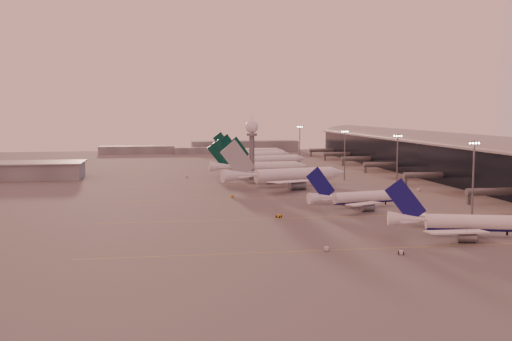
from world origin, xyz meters
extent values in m
plane|color=#514E4E|center=(0.00, 0.00, 0.00)|extent=(700.00, 700.00, 0.00)
cube|color=gold|center=(30.00, -35.00, 0.01)|extent=(180.00, 0.25, 0.02)
cube|color=gold|center=(30.00, 10.00, 0.01)|extent=(180.00, 0.25, 0.02)
cube|color=gold|center=(30.00, 55.00, 0.01)|extent=(180.00, 0.25, 0.02)
cube|color=gold|center=(30.00, 100.00, 0.01)|extent=(180.00, 0.25, 0.02)
cube|color=gold|center=(30.00, 150.00, 0.01)|extent=(180.00, 0.25, 0.02)
cube|color=black|center=(108.00, 110.00, 9.00)|extent=(36.00, 360.00, 18.00)
cylinder|color=slate|center=(108.00, 110.00, 18.00)|extent=(10.08, 360.00, 10.08)
cube|color=slate|center=(108.00, 110.00, 18.20)|extent=(40.00, 362.00, 0.80)
cylinder|color=slate|center=(82.00, 28.00, 4.50)|extent=(22.00, 2.80, 2.80)
cube|color=slate|center=(72.00, 28.00, 2.20)|extent=(1.20, 1.20, 4.40)
cylinder|color=slate|center=(82.00, 86.00, 4.50)|extent=(22.00, 2.80, 2.80)
cube|color=slate|center=(72.00, 86.00, 2.20)|extent=(1.20, 1.20, 4.40)
cylinder|color=slate|center=(82.00, 142.00, 4.50)|extent=(22.00, 2.80, 2.80)
cube|color=slate|center=(72.00, 142.00, 2.20)|extent=(1.20, 1.20, 4.40)
cylinder|color=slate|center=(82.00, 184.00, 4.50)|extent=(22.00, 2.80, 2.80)
cube|color=slate|center=(72.00, 184.00, 2.20)|extent=(1.20, 1.20, 4.40)
cylinder|color=slate|center=(82.00, 226.00, 4.50)|extent=(22.00, 2.80, 2.80)
cube|color=slate|center=(72.00, 226.00, 2.20)|extent=(1.20, 1.20, 4.40)
cylinder|color=slate|center=(82.00, 266.00, 4.50)|extent=(22.00, 2.80, 2.80)
cube|color=slate|center=(72.00, 266.00, 2.20)|extent=(1.20, 1.20, 4.40)
cube|color=slate|center=(-120.00, 140.00, 4.00)|extent=(80.00, 25.00, 8.00)
cube|color=slate|center=(-120.00, 140.00, 8.20)|extent=(82.00, 27.00, 0.60)
cylinder|color=slate|center=(5.00, 120.00, 11.00)|extent=(2.60, 2.60, 22.00)
cylinder|color=slate|center=(5.00, 120.00, 22.50)|extent=(5.20, 5.20, 1.20)
sphere|color=white|center=(5.00, 120.00, 26.40)|extent=(6.40, 6.40, 6.40)
cylinder|color=slate|center=(5.00, 120.00, 30.10)|extent=(0.16, 0.16, 2.00)
cylinder|color=slate|center=(58.00, 0.00, 12.50)|extent=(0.56, 0.56, 25.00)
cube|color=slate|center=(58.00, 0.00, 24.50)|extent=(3.60, 0.25, 0.25)
sphere|color=#FFEABF|center=(56.50, 0.00, 24.10)|extent=(0.56, 0.56, 0.56)
sphere|color=#FFEABF|center=(57.50, 0.00, 24.10)|extent=(0.56, 0.56, 0.56)
sphere|color=#FFEABF|center=(58.50, 0.00, 24.10)|extent=(0.56, 0.56, 0.56)
sphere|color=#FFEABF|center=(59.50, 0.00, 24.10)|extent=(0.56, 0.56, 0.56)
cylinder|color=slate|center=(55.00, 55.00, 12.50)|extent=(0.56, 0.56, 25.00)
cube|color=slate|center=(55.00, 55.00, 24.50)|extent=(3.60, 0.25, 0.25)
sphere|color=#FFEABF|center=(53.50, 55.00, 24.10)|extent=(0.56, 0.56, 0.56)
sphere|color=#FFEABF|center=(54.50, 55.00, 24.10)|extent=(0.56, 0.56, 0.56)
sphere|color=#FFEABF|center=(55.50, 55.00, 24.10)|extent=(0.56, 0.56, 0.56)
sphere|color=#FFEABF|center=(56.50, 55.00, 24.10)|extent=(0.56, 0.56, 0.56)
cylinder|color=slate|center=(50.00, 110.00, 12.50)|extent=(0.56, 0.56, 25.00)
cube|color=slate|center=(50.00, 110.00, 24.50)|extent=(3.60, 0.25, 0.25)
sphere|color=#FFEABF|center=(48.50, 110.00, 24.10)|extent=(0.56, 0.56, 0.56)
sphere|color=#FFEABF|center=(49.50, 110.00, 24.10)|extent=(0.56, 0.56, 0.56)
sphere|color=#FFEABF|center=(50.50, 110.00, 24.10)|extent=(0.56, 0.56, 0.56)
sphere|color=#FFEABF|center=(51.50, 110.00, 24.10)|extent=(0.56, 0.56, 0.56)
cylinder|color=slate|center=(48.00, 200.00, 12.50)|extent=(0.56, 0.56, 25.00)
cube|color=slate|center=(48.00, 200.00, 24.50)|extent=(3.60, 0.25, 0.25)
sphere|color=#FFEABF|center=(46.50, 200.00, 24.10)|extent=(0.56, 0.56, 0.56)
sphere|color=#FFEABF|center=(47.50, 200.00, 24.10)|extent=(0.56, 0.56, 0.56)
sphere|color=#FFEABF|center=(48.50, 200.00, 24.10)|extent=(0.56, 0.56, 0.56)
sphere|color=#FFEABF|center=(49.50, 200.00, 24.10)|extent=(0.56, 0.56, 0.56)
cube|color=slate|center=(-60.00, 320.00, 3.00)|extent=(60.00, 18.00, 6.00)
cube|color=slate|center=(30.00, 330.00, 4.50)|extent=(90.00, 20.00, 9.00)
cube|color=slate|center=(-10.00, 310.00, 2.50)|extent=(40.00, 15.00, 5.00)
cylinder|color=white|center=(44.03, -25.43, 3.40)|extent=(24.70, 10.65, 4.17)
cylinder|color=navy|center=(44.03, -25.43, 2.46)|extent=(23.91, 9.40, 3.00)
cone|color=white|center=(27.31, -20.71, 3.92)|extent=(11.01, 6.80, 4.17)
cube|color=white|center=(35.46, -33.67, 2.67)|extent=(18.18, 7.77, 1.31)
cylinder|color=gray|center=(38.99, -32.14, 0.77)|extent=(5.30, 3.89, 2.71)
cube|color=gray|center=(38.99, -32.14, 1.94)|extent=(0.39, 0.35, 1.67)
cube|color=white|center=(41.03, -13.92, 2.67)|extent=(15.63, 15.21, 1.31)
cylinder|color=gray|center=(43.24, -17.07, 0.77)|extent=(5.30, 3.89, 2.71)
cube|color=gray|center=(43.24, -17.07, 1.94)|extent=(0.39, 0.35, 1.67)
cube|color=navy|center=(26.81, -20.57, 9.08)|extent=(11.11, 3.47, 12.42)
cube|color=white|center=(26.05, -25.28, 4.03)|extent=(4.98, 2.59, 0.27)
cube|color=white|center=(28.62, -16.16, 4.03)|extent=(4.72, 4.48, 0.27)
cylinder|color=black|center=(52.98, -27.95, 0.55)|extent=(0.55, 0.55, 1.10)
cylinder|color=black|center=(42.78, -22.57, 0.60)|extent=(1.31, 0.86, 1.21)
cylinder|color=black|center=(41.47, -27.21, 0.60)|extent=(1.31, 0.86, 1.21)
cylinder|color=white|center=(31.42, 26.74, 3.26)|extent=(23.82, 8.52, 4.00)
cylinder|color=navy|center=(31.42, 26.74, 2.36)|extent=(23.14, 7.33, 2.88)
cone|color=white|center=(45.17, 29.48, 3.26)|extent=(5.24, 4.81, 4.00)
cone|color=white|center=(15.07, 23.48, 3.76)|extent=(10.44, 5.85, 4.00)
cube|color=white|center=(27.69, 15.96, 2.56)|extent=(15.65, 13.81, 1.26)
cylinder|color=gray|center=(30.04, 18.80, 0.74)|extent=(4.97, 3.44, 2.60)
cube|color=gray|center=(30.04, 18.80, 1.86)|extent=(0.36, 0.32, 1.60)
cube|color=white|center=(23.84, 35.26, 2.56)|extent=(17.41, 8.66, 1.26)
cylinder|color=gray|center=(27.10, 33.54, 0.74)|extent=(4.97, 3.44, 2.60)
cube|color=gray|center=(27.10, 33.54, 1.86)|extent=(0.36, 0.32, 1.60)
cube|color=navy|center=(14.59, 23.38, 8.71)|extent=(10.84, 2.51, 11.92)
cube|color=white|center=(15.99, 19.03, 3.86)|extent=(4.65, 4.11, 0.26)
cube|color=white|center=(14.21, 27.94, 3.86)|extent=(4.83, 2.80, 0.26)
cylinder|color=black|center=(40.17, 28.49, 0.53)|extent=(0.53, 0.53, 1.05)
cylinder|color=black|center=(29.11, 28.64, 0.58)|extent=(1.24, 0.74, 1.16)
cylinder|color=black|center=(30.02, 24.10, 0.58)|extent=(1.24, 0.74, 1.16)
cylinder|color=white|center=(20.10, 90.00, 4.10)|extent=(38.14, 15.28, 5.92)
cylinder|color=white|center=(20.10, 90.00, 2.77)|extent=(36.99, 13.49, 4.26)
cone|color=white|center=(41.97, 95.70, 4.10)|extent=(8.59, 7.58, 5.92)
cone|color=white|center=(-5.91, 83.21, 4.84)|extent=(16.86, 9.73, 5.92)
cube|color=white|center=(15.13, 72.43, 3.07)|extent=(24.27, 23.04, 1.76)
cylinder|color=gray|center=(18.63, 77.18, 0.67)|extent=(8.06, 5.57, 3.85)
cube|color=gray|center=(18.63, 77.18, 2.03)|extent=(0.34, 0.30, 2.37)
cube|color=white|center=(7.19, 102.91, 3.07)|extent=(27.90, 12.42, 1.76)
cylinder|color=gray|center=(12.56, 100.46, 0.67)|extent=(8.06, 5.57, 3.85)
cube|color=gray|center=(12.56, 100.46, 2.03)|extent=(0.34, 0.30, 2.37)
cube|color=#9DA0A4|center=(-6.68, 83.01, 11.84)|extent=(15.96, 4.46, 17.56)
cube|color=white|center=(-4.36, 76.04, 4.99)|extent=(7.35, 6.86, 0.24)
cube|color=white|center=(-8.06, 90.23, 4.99)|extent=(7.73, 4.14, 0.24)
cylinder|color=black|center=(34.03, 93.63, 0.48)|extent=(0.48, 0.48, 0.95)
cylinder|color=black|center=(16.62, 91.26, 0.52)|extent=(1.14, 0.73, 1.05)
cylinder|color=black|center=(17.68, 87.20, 0.52)|extent=(1.14, 0.73, 1.05)
cylinder|color=white|center=(14.77, 135.92, 3.74)|extent=(33.09, 7.82, 5.29)
cylinder|color=white|center=(14.77, 135.92, 2.55)|extent=(32.32, 6.29, 3.81)
cone|color=white|center=(34.27, 137.44, 3.74)|extent=(6.74, 5.76, 5.29)
cone|color=white|center=(-8.41, 134.11, 4.40)|extent=(14.11, 6.34, 5.29)
cube|color=white|center=(7.80, 121.54, 2.81)|extent=(23.04, 17.42, 1.56)
cylinder|color=gray|center=(11.54, 125.10, 0.64)|extent=(6.59, 3.92, 3.44)
cube|color=gray|center=(11.54, 125.10, 1.89)|extent=(0.29, 0.25, 2.11)
cube|color=white|center=(5.65, 149.03, 2.81)|extent=(24.02, 14.56, 1.56)
cylinder|color=gray|center=(9.90, 146.09, 0.64)|extent=(6.59, 3.92, 3.44)
cube|color=gray|center=(9.90, 146.09, 1.89)|extent=(0.29, 0.25, 2.11)
cube|color=#033428|center=(-9.10, 134.05, 10.71)|extent=(14.52, 1.45, 15.64)
cube|color=white|center=(-8.15, 127.76, 4.53)|extent=(6.67, 5.27, 0.23)
cube|color=white|center=(-9.14, 140.41, 4.53)|extent=(6.77, 4.54, 0.23)
cylinder|color=black|center=(27.19, 136.88, 0.46)|extent=(0.46, 0.46, 0.91)
cylinder|color=black|center=(11.98, 137.71, 0.50)|extent=(1.03, 0.53, 1.00)
cylinder|color=black|center=(12.30, 133.71, 0.50)|extent=(1.03, 0.53, 1.00)
cylinder|color=white|center=(27.75, 183.49, 3.66)|extent=(32.24, 14.44, 5.18)
cylinder|color=white|center=(27.75, 183.49, 2.50)|extent=(31.20, 12.86, 3.73)
cone|color=white|center=(46.08, 189.15, 3.66)|extent=(7.47, 6.79, 5.18)
cone|color=white|center=(5.96, 176.75, 4.31)|extent=(14.41, 8.93, 5.18)
cube|color=white|center=(24.17, 168.23, 2.76)|extent=(20.29, 20.36, 1.53)
cylinder|color=gray|center=(26.99, 172.45, 0.63)|extent=(6.94, 5.06, 3.37)
cube|color=gray|center=(26.99, 172.45, 1.85)|extent=(0.32, 0.29, 2.07)
cube|color=white|center=(16.19, 194.06, 2.76)|extent=(23.94, 9.70, 1.53)
cylinder|color=gray|center=(20.90, 192.17, 0.63)|extent=(6.94, 5.06, 3.37)
cube|color=gray|center=(20.90, 192.17, 1.85)|extent=(0.32, 0.29, 2.07)
cube|color=#033428|center=(5.31, 176.55, 10.50)|extent=(13.72, 4.51, 15.34)
cube|color=white|center=(7.58, 170.74, 4.44)|extent=(6.13, 5.96, 0.22)
cube|color=white|center=(3.90, 182.63, 4.44)|extent=(6.51, 3.26, 0.22)
cylinder|color=black|center=(39.42, 187.09, 0.45)|extent=(0.45, 0.45, 0.89)
cylinder|color=black|center=(24.69, 184.60, 0.49)|extent=(1.07, 0.72, 0.98)
cylinder|color=black|center=(25.85, 180.84, 0.49)|extent=(1.07, 0.72, 0.98)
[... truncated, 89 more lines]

